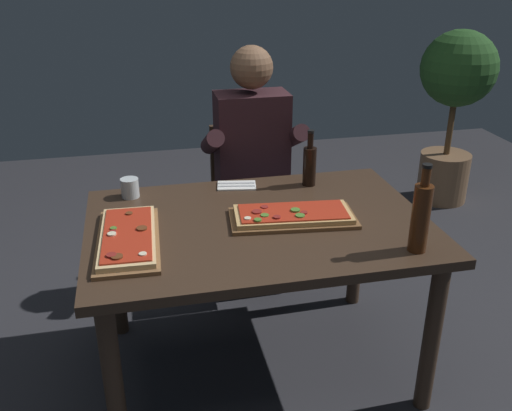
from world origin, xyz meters
The scene contains 11 objects.
ground_plane centered at (0.00, 0.00, 0.00)m, with size 6.40×6.40×0.00m, color #2D2D33.
dining_table centered at (0.00, 0.00, 0.64)m, with size 1.40×0.96×0.74m.
pizza_rectangular_front centered at (0.14, -0.02, 0.76)m, with size 0.54×0.29×0.05m.
pizza_rectangular_left centered at (-0.53, -0.07, 0.76)m, with size 0.25×0.54×0.05m.
wine_bottle_dark centered at (0.32, 0.34, 0.84)m, with size 0.06×0.06×0.27m.
oil_bottle_amber centered at (0.52, -0.37, 0.88)m, with size 0.07×0.07×0.34m.
tumbler_near_camera centered at (-0.51, 0.37, 0.78)m, with size 0.08×0.08×0.09m.
napkin_cutlery_set centered at (-0.02, 0.39, 0.74)m, with size 0.20×0.14×0.01m.
diner_chair centered at (0.14, 0.86, 0.49)m, with size 0.44×0.44×0.87m.
seated_diner centered at (0.14, 0.74, 0.74)m, with size 0.53×0.41×1.33m.
potted_plant_corner centered at (1.80, 1.57, 0.80)m, with size 0.54×0.54×1.27m.
Camera 1 is at (-0.46, -2.04, 1.76)m, focal length 39.68 mm.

